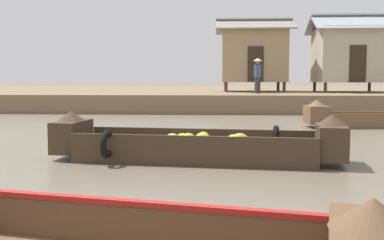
{
  "coord_description": "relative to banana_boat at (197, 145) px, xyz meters",
  "views": [
    {
      "loc": [
        1.51,
        -3.59,
        1.62
      ],
      "look_at": [
        0.92,
        7.15,
        0.65
      ],
      "focal_mm": 45.21,
      "sensor_mm": 36.0,
      "label": 1
    }
  ],
  "objects": [
    {
      "name": "stilt_house_left",
      "position": [
        2.27,
        16.94,
        2.48
      ],
      "size": [
        4.05,
        3.4,
        3.86
      ],
      "color": "#4C3826",
      "rests_on": "riverbank_strip"
    },
    {
      "name": "ground_plane",
      "position": [
        -1.1,
        4.44,
        -0.31
      ],
      "size": [
        300.0,
        300.0,
        0.0
      ],
      "primitive_type": "plane",
      "color": "#665B4C"
    },
    {
      "name": "stilt_house_mid_left",
      "position": [
        7.12,
        16.29,
        2.46
      ],
      "size": [
        4.05,
        3.58,
        3.99
      ],
      "color": "#4C3826",
      "rests_on": "riverbank_strip"
    },
    {
      "name": "banana_boat",
      "position": [
        0.0,
        0.0,
        0.0
      ],
      "size": [
        5.62,
        1.79,
        0.94
      ],
      "color": "#3D2D21",
      "rests_on": "ground"
    },
    {
      "name": "riverbank_strip",
      "position": [
        -1.1,
        21.28,
        0.1
      ],
      "size": [
        160.0,
        20.0,
        0.82
      ],
      "primitive_type": "cube",
      "color": "#756047",
      "rests_on": "ground"
    },
    {
      "name": "vendor_person",
      "position": [
        2.24,
        13.82,
        1.44
      ],
      "size": [
        0.44,
        0.44,
        1.66
      ],
      "color": "#332D28",
      "rests_on": "riverbank_strip"
    }
  ]
}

